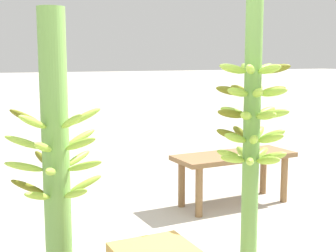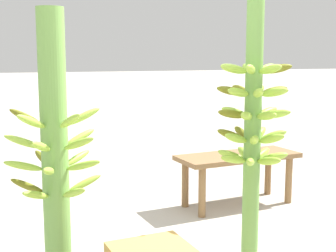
# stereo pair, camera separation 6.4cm
# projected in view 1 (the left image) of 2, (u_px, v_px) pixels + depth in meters

# --- Properties ---
(banana_stalk_left) EXTENTS (0.50, 0.49, 1.51)m
(banana_stalk_left) POSITION_uv_depth(u_px,v_px,m) (56.00, 160.00, 2.34)
(banana_stalk_left) COLOR #6B9E47
(banana_stalk_left) RESTS_ON ground_plane
(banana_stalk_center) EXTENTS (0.45, 0.45, 1.70)m
(banana_stalk_center) POSITION_uv_depth(u_px,v_px,m) (252.00, 121.00, 2.80)
(banana_stalk_center) COLOR #6B9E47
(banana_stalk_center) RESTS_ON ground_plane
(market_bench) EXTENTS (1.07, 0.42, 0.45)m
(market_bench) POSITION_uv_depth(u_px,v_px,m) (234.00, 163.00, 4.03)
(market_bench) COLOR olive
(market_bench) RESTS_ON ground_plane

